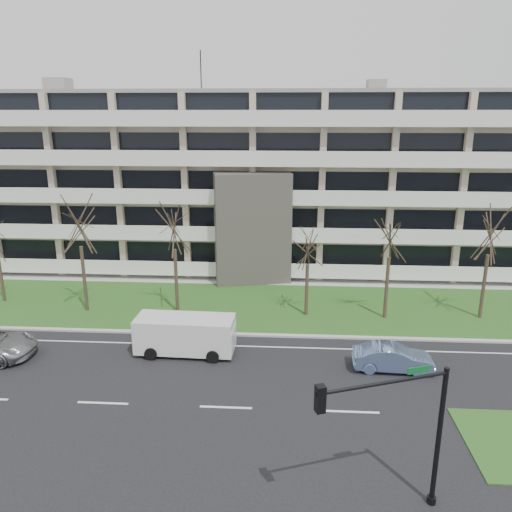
{
  "coord_description": "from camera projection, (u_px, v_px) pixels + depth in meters",
  "views": [
    {
      "loc": [
        2.72,
        -20.7,
        13.56
      ],
      "look_at": [
        0.82,
        10.0,
        4.66
      ],
      "focal_mm": 35.0,
      "sensor_mm": 36.0,
      "label": 1
    }
  ],
  "objects": [
    {
      "name": "white_van",
      "position": [
        186.0,
        332.0,
        28.84
      ],
      "size": [
        5.75,
        2.5,
        2.2
      ],
      "rotation": [
        0.0,
        0.0,
        -0.03
      ],
      "color": "silver",
      "rests_on": "ground"
    },
    {
      "name": "tree_2",
      "position": [
        78.0,
        220.0,
        33.53
      ],
      "size": [
        4.22,
        4.22,
        8.44
      ],
      "color": "#382B21",
      "rests_on": "ground"
    },
    {
      "name": "blue_sedan",
      "position": [
        393.0,
        358.0,
        27.07
      ],
      "size": [
        4.37,
        1.67,
        1.42
      ],
      "primitive_type": "imported",
      "rotation": [
        0.0,
        0.0,
        1.53
      ],
      "color": "#6E8ABF",
      "rests_on": "ground"
    },
    {
      "name": "lane_edge_line",
      "position": [
        239.0,
        346.0,
        30.01
      ],
      "size": [
        90.0,
        0.12,
        0.01
      ],
      "primitive_type": "cube",
      "color": "white",
      "rests_on": "ground"
    },
    {
      "name": "ground",
      "position": [
        226.0,
        407.0,
        23.78
      ],
      "size": [
        160.0,
        160.0,
        0.0
      ],
      "primitive_type": "plane",
      "color": "black",
      "rests_on": "ground"
    },
    {
      "name": "apartment_building",
      "position": [
        257.0,
        179.0,
        45.94
      ],
      "size": [
        60.5,
        15.1,
        18.75
      ],
      "color": "#B9A590",
      "rests_on": "ground"
    },
    {
      "name": "sidewalk",
      "position": [
        252.0,
        281.0,
        41.51
      ],
      "size": [
        90.0,
        2.0,
        0.08
      ],
      "primitive_type": "cube",
      "color": "#B2B2AD",
      "rests_on": "ground"
    },
    {
      "name": "tree_3",
      "position": [
        174.0,
        224.0,
        33.36
      ],
      "size": [
        4.1,
        4.1,
        8.2
      ],
      "color": "#382B21",
      "rests_on": "ground"
    },
    {
      "name": "curb",
      "position": [
        241.0,
        334.0,
        31.43
      ],
      "size": [
        90.0,
        0.35,
        0.12
      ],
      "primitive_type": "cube",
      "color": "#B2B2AD",
      "rests_on": "ground"
    },
    {
      "name": "tree_6",
      "position": [
        491.0,
        229.0,
        32.36
      ],
      "size": [
        4.03,
        4.03,
        8.06
      ],
      "color": "#382B21",
      "rests_on": "ground"
    },
    {
      "name": "traffic_signal",
      "position": [
        400.0,
        423.0,
        16.53
      ],
      "size": [
        4.61,
        1.89,
        5.63
      ],
      "rotation": [
        0.0,
        0.0,
        0.35
      ],
      "color": "black",
      "rests_on": "ground"
    },
    {
      "name": "grass_verge",
      "position": [
        247.0,
        305.0,
        36.24
      ],
      "size": [
        90.0,
        10.0,
        0.06
      ],
      "primitive_type": "cube",
      "color": "#28541C",
      "rests_on": "ground"
    },
    {
      "name": "tree_4",
      "position": [
        308.0,
        244.0,
        33.17
      ],
      "size": [
        3.3,
        3.3,
        6.6
      ],
      "color": "#382B21",
      "rests_on": "ground"
    },
    {
      "name": "tree_5",
      "position": [
        391.0,
        233.0,
        32.43
      ],
      "size": [
        3.85,
        3.85,
        7.71
      ],
      "color": "#382B21",
      "rests_on": "ground"
    }
  ]
}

